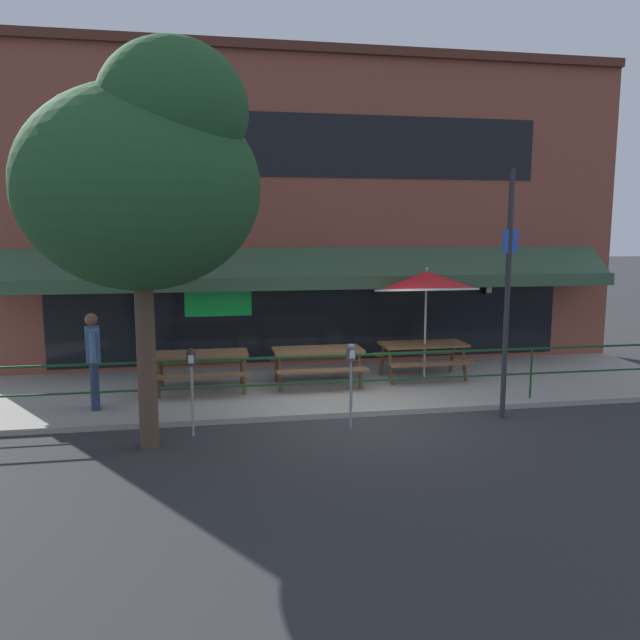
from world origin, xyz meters
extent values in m
plane|color=#2D2D30|center=(0.00, 0.00, 0.00)|extent=(120.00, 120.00, 0.00)
cube|color=#9E998E|center=(0.00, 2.00, 0.05)|extent=(15.00, 4.00, 0.10)
cube|color=brown|center=(0.00, 4.25, 3.56)|extent=(15.00, 0.50, 7.11)
cube|color=black|center=(0.00, 3.99, 5.12)|extent=(10.50, 0.02, 1.40)
cube|color=#522A21|center=(0.00, 4.19, 7.21)|extent=(15.00, 0.62, 0.20)
cube|color=black|center=(0.00, 3.99, 1.35)|extent=(12.00, 0.02, 2.30)
cube|color=#19D84C|center=(-2.25, 3.97, 1.65)|extent=(1.50, 0.02, 0.70)
cube|color=#335138|center=(0.00, 3.45, 2.50)|extent=(13.80, 0.92, 0.70)
cube|color=#335138|center=(0.00, 2.94, 2.10)|extent=(13.80, 0.08, 0.28)
cube|color=black|center=(4.12, 3.86, 2.03)|extent=(0.04, 0.28, 0.04)
cube|color=black|center=(4.12, 3.72, 1.85)|extent=(0.18, 0.18, 0.28)
cube|color=beige|center=(4.12, 3.72, 1.85)|extent=(0.13, 0.19, 0.20)
cylinder|color=#194723|center=(-3.45, 0.30, 0.57)|extent=(0.04, 0.04, 0.95)
cylinder|color=#194723|center=(0.00, 0.30, 0.57)|extent=(0.04, 0.04, 0.95)
cylinder|color=#194723|center=(3.45, 0.30, 0.57)|extent=(0.04, 0.04, 0.95)
cube|color=#194723|center=(0.00, 0.30, 1.05)|extent=(13.80, 0.04, 0.04)
cube|color=#194723|center=(0.00, 0.30, 0.57)|extent=(13.80, 0.03, 0.03)
cube|color=brown|center=(-2.63, 1.93, 0.84)|extent=(1.80, 0.80, 0.05)
cube|color=brown|center=(-2.63, 1.35, 0.54)|extent=(1.80, 0.26, 0.04)
cube|color=brown|center=(-2.63, 2.51, 0.54)|extent=(1.80, 0.26, 0.04)
cylinder|color=brown|center=(-1.83, 1.61, 0.47)|extent=(0.07, 0.30, 0.73)
cylinder|color=brown|center=(-1.83, 2.25, 0.47)|extent=(0.07, 0.30, 0.73)
cylinder|color=brown|center=(-3.43, 1.61, 0.47)|extent=(0.07, 0.30, 0.73)
cylinder|color=brown|center=(-3.43, 2.25, 0.47)|extent=(0.07, 0.30, 0.73)
cube|color=brown|center=(-0.32, 1.96, 0.84)|extent=(1.80, 0.80, 0.05)
cube|color=brown|center=(-0.32, 1.38, 0.54)|extent=(1.80, 0.26, 0.04)
cube|color=brown|center=(-0.32, 2.54, 0.54)|extent=(1.80, 0.26, 0.04)
cylinder|color=brown|center=(0.48, 1.64, 0.47)|extent=(0.07, 0.30, 0.73)
cylinder|color=brown|center=(0.48, 2.28, 0.47)|extent=(0.07, 0.30, 0.73)
cylinder|color=brown|center=(-1.12, 1.64, 0.47)|extent=(0.07, 0.30, 0.73)
cylinder|color=brown|center=(-1.12, 2.28, 0.47)|extent=(0.07, 0.30, 0.73)
cube|color=brown|center=(1.99, 2.18, 0.84)|extent=(1.80, 0.80, 0.05)
cube|color=brown|center=(1.99, 1.60, 0.54)|extent=(1.80, 0.26, 0.04)
cube|color=brown|center=(1.99, 2.76, 0.54)|extent=(1.80, 0.26, 0.04)
cylinder|color=brown|center=(2.79, 1.86, 0.47)|extent=(0.07, 0.30, 0.73)
cylinder|color=brown|center=(2.79, 2.50, 0.47)|extent=(0.07, 0.30, 0.73)
cylinder|color=brown|center=(1.19, 1.86, 0.47)|extent=(0.07, 0.30, 0.73)
cylinder|color=brown|center=(1.19, 2.50, 0.47)|extent=(0.07, 0.30, 0.73)
cylinder|color=#B7B2A8|center=(1.99, 2.07, 1.25)|extent=(0.04, 0.04, 2.30)
cone|color=red|center=(1.99, 2.07, 2.20)|extent=(2.10, 2.13, 0.61)
cylinder|color=white|center=(1.99, 2.07, 2.01)|extent=(2.14, 2.14, 0.25)
sphere|color=#B7B2A8|center=(1.99, 2.07, 2.44)|extent=(0.07, 0.07, 0.07)
cylinder|color=navy|center=(-4.49, 1.09, 0.53)|extent=(0.15, 0.15, 0.86)
cylinder|color=navy|center=(-4.45, 0.90, 0.53)|extent=(0.15, 0.15, 0.86)
cube|color=#4C709E|center=(-4.47, 0.99, 1.26)|extent=(0.31, 0.44, 0.60)
cylinder|color=#4C709E|center=(-4.52, 1.25, 1.23)|extent=(0.10, 0.10, 0.54)
cylinder|color=#4C709E|center=(-4.42, 0.74, 1.23)|extent=(0.10, 0.10, 0.54)
sphere|color=brown|center=(-4.47, 0.99, 1.70)|extent=(0.22, 0.22, 0.22)
cylinder|color=gray|center=(-2.75, -0.51, 0.57)|extent=(0.04, 0.04, 1.15)
cylinder|color=#2D2D33|center=(-2.75, -0.51, 1.25)|extent=(0.15, 0.15, 0.20)
sphere|color=#2D2D33|center=(-2.75, -0.51, 1.35)|extent=(0.14, 0.14, 0.14)
cube|color=silver|center=(-2.75, -0.59, 1.26)|extent=(0.08, 0.01, 0.13)
cylinder|color=gray|center=(-0.21, -0.59, 0.57)|extent=(0.04, 0.04, 1.15)
cylinder|color=#4C4C51|center=(-0.21, -0.59, 1.25)|extent=(0.15, 0.15, 0.20)
sphere|color=#4C4C51|center=(-0.21, -0.59, 1.35)|extent=(0.14, 0.14, 0.14)
cube|color=silver|center=(-0.21, -0.67, 1.26)|extent=(0.08, 0.01, 0.13)
cylinder|color=#2D2D33|center=(2.52, -0.45, 2.12)|extent=(0.09, 0.09, 4.23)
cube|color=blue|center=(2.52, -0.47, 3.05)|extent=(0.28, 0.02, 0.40)
cylinder|color=brown|center=(-3.38, -0.90, 1.36)|extent=(0.28, 0.28, 2.71)
ellipsoid|color=#235128|center=(-3.38, -0.90, 3.83)|extent=(3.43, 3.09, 2.92)
ellipsoid|color=#235128|center=(-2.87, -1.24, 4.85)|extent=(2.06, 1.89, 1.89)
camera|label=1|loc=(-2.44, -10.22, 3.23)|focal=35.00mm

